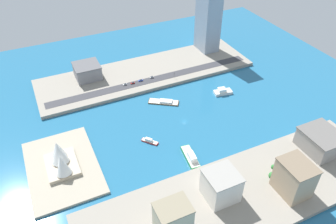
{
  "coord_description": "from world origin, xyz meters",
  "views": [
    {
      "loc": [
        -207.19,
        113.58,
        195.03
      ],
      "look_at": [
        13.76,
        10.39,
        4.77
      ],
      "focal_mm": 35.27,
      "sensor_mm": 36.0,
      "label": 1
    }
  ],
  "objects_px": {
    "tower_tall_glass": "(208,16)",
    "traffic_light_waterfront": "(174,74)",
    "pickup_red": "(133,83)",
    "hotel_broad_white": "(221,186)",
    "apartment_midrise_tan": "(294,178)",
    "van_white": "(125,84)",
    "hatchback_blue": "(141,80)",
    "warehouse_low_gray": "(87,71)",
    "barge_flat_brown": "(164,102)",
    "carpark_squat_concrete": "(321,141)",
    "sedan_silver": "(152,77)",
    "ferry_white_commuter": "(223,91)",
    "opera_landmark": "(60,158)",
    "ferry_green_doubledeck": "(191,157)",
    "tugboat_red": "(150,141)"
  },
  "relations": [
    {
      "from": "tower_tall_glass",
      "to": "traffic_light_waterfront",
      "type": "height_order",
      "value": "tower_tall_glass"
    },
    {
      "from": "pickup_red",
      "to": "hotel_broad_white",
      "type": "bearing_deg",
      "value": -178.11
    },
    {
      "from": "apartment_midrise_tan",
      "to": "van_white",
      "type": "bearing_deg",
      "value": 18.95
    },
    {
      "from": "hotel_broad_white",
      "to": "hatchback_blue",
      "type": "height_order",
      "value": "hotel_broad_white"
    },
    {
      "from": "warehouse_low_gray",
      "to": "pickup_red",
      "type": "xyz_separation_m",
      "value": [
        -32.6,
        -39.58,
        -6.91
      ]
    },
    {
      "from": "tower_tall_glass",
      "to": "barge_flat_brown",
      "type": "bearing_deg",
      "value": 129.96
    },
    {
      "from": "carpark_squat_concrete",
      "to": "hatchback_blue",
      "type": "xyz_separation_m",
      "value": [
        158.52,
        95.37,
        -7.45
      ]
    },
    {
      "from": "sedan_silver",
      "to": "traffic_light_waterfront",
      "type": "relative_size",
      "value": 0.68
    },
    {
      "from": "apartment_midrise_tan",
      "to": "hotel_broad_white",
      "type": "bearing_deg",
      "value": 70.15
    },
    {
      "from": "barge_flat_brown",
      "to": "van_white",
      "type": "bearing_deg",
      "value": 32.51
    },
    {
      "from": "ferry_white_commuter",
      "to": "sedan_silver",
      "type": "distance_m",
      "value": 78.32
    },
    {
      "from": "traffic_light_waterfront",
      "to": "van_white",
      "type": "bearing_deg",
      "value": 80.41
    },
    {
      "from": "ferry_white_commuter",
      "to": "carpark_squat_concrete",
      "type": "xyz_separation_m",
      "value": [
        -105.91,
        -24.91,
        9.67
      ]
    },
    {
      "from": "tower_tall_glass",
      "to": "opera_landmark",
      "type": "bearing_deg",
      "value": 121.32
    },
    {
      "from": "ferry_white_commuter",
      "to": "sedan_silver",
      "type": "relative_size",
      "value": 4.76
    },
    {
      "from": "tower_tall_glass",
      "to": "van_white",
      "type": "xyz_separation_m",
      "value": [
        -36.67,
        119.86,
        -41.34
      ]
    },
    {
      "from": "warehouse_low_gray",
      "to": "ferry_white_commuter",
      "type": "bearing_deg",
      "value": -125.14
    },
    {
      "from": "barge_flat_brown",
      "to": "hotel_broad_white",
      "type": "relative_size",
      "value": 1.31
    },
    {
      "from": "opera_landmark",
      "to": "traffic_light_waterfront",
      "type": "bearing_deg",
      "value": -60.3
    },
    {
      "from": "pickup_red",
      "to": "sedan_silver",
      "type": "bearing_deg",
      "value": -85.31
    },
    {
      "from": "ferry_green_doubledeck",
      "to": "hotel_broad_white",
      "type": "distance_m",
      "value": 45.04
    },
    {
      "from": "hotel_broad_white",
      "to": "traffic_light_waterfront",
      "type": "distance_m",
      "value": 160.51
    },
    {
      "from": "barge_flat_brown",
      "to": "warehouse_low_gray",
      "type": "distance_m",
      "value": 93.9
    },
    {
      "from": "tugboat_red",
      "to": "carpark_squat_concrete",
      "type": "relative_size",
      "value": 0.43
    },
    {
      "from": "ferry_green_doubledeck",
      "to": "hotel_broad_white",
      "type": "xyz_separation_m",
      "value": [
        -43.38,
        -0.08,
        12.13
      ]
    },
    {
      "from": "sedan_silver",
      "to": "pickup_red",
      "type": "xyz_separation_m",
      "value": [
        -1.86,
        22.63,
        -0.04
      ]
    },
    {
      "from": "warehouse_low_gray",
      "to": "hatchback_blue",
      "type": "bearing_deg",
      "value": -122.73
    },
    {
      "from": "carpark_squat_concrete",
      "to": "ferry_white_commuter",
      "type": "bearing_deg",
      "value": 13.23
    },
    {
      "from": "tugboat_red",
      "to": "opera_landmark",
      "type": "distance_m",
      "value": 74.11
    },
    {
      "from": "van_white",
      "to": "opera_landmark",
      "type": "bearing_deg",
      "value": 136.39
    },
    {
      "from": "ferry_green_doubledeck",
      "to": "opera_landmark",
      "type": "bearing_deg",
      "value": 70.06
    },
    {
      "from": "ferry_green_doubledeck",
      "to": "hotel_broad_white",
      "type": "bearing_deg",
      "value": -179.9
    },
    {
      "from": "hotel_broad_white",
      "to": "van_white",
      "type": "relative_size",
      "value": 5.26
    },
    {
      "from": "ferry_white_commuter",
      "to": "traffic_light_waterfront",
      "type": "relative_size",
      "value": 3.24
    },
    {
      "from": "barge_flat_brown",
      "to": "traffic_light_waterfront",
      "type": "height_order",
      "value": "traffic_light_waterfront"
    },
    {
      "from": "barge_flat_brown",
      "to": "van_white",
      "type": "xyz_separation_m",
      "value": [
        41.56,
        26.49,
        3.37
      ]
    },
    {
      "from": "hotel_broad_white",
      "to": "hatchback_blue",
      "type": "distance_m",
      "value": 165.16
    },
    {
      "from": "warehouse_low_gray",
      "to": "tower_tall_glass",
      "type": "xyz_separation_m",
      "value": [
        4.8,
        -150.99,
        34.44
      ]
    },
    {
      "from": "apartment_midrise_tan",
      "to": "opera_landmark",
      "type": "height_order",
      "value": "apartment_midrise_tan"
    },
    {
      "from": "tower_tall_glass",
      "to": "opera_landmark",
      "type": "relative_size",
      "value": 2.52
    },
    {
      "from": "ferry_white_commuter",
      "to": "sedan_silver",
      "type": "xyz_separation_m",
      "value": [
        53.37,
        57.28,
        2.22
      ]
    },
    {
      "from": "barge_flat_brown",
      "to": "traffic_light_waterfront",
      "type": "xyz_separation_m",
      "value": [
        32.56,
        -26.8,
        6.79
      ]
    },
    {
      "from": "ferry_white_commuter",
      "to": "warehouse_low_gray",
      "type": "xyz_separation_m",
      "value": [
        84.11,
        119.49,
        9.09
      ]
    },
    {
      "from": "barge_flat_brown",
      "to": "sedan_silver",
      "type": "bearing_deg",
      "value": -6.14
    },
    {
      "from": "ferry_green_doubledeck",
      "to": "hotel_broad_white",
      "type": "height_order",
      "value": "hotel_broad_white"
    },
    {
      "from": "tugboat_red",
      "to": "hatchback_blue",
      "type": "distance_m",
      "value": 92.75
    },
    {
      "from": "hotel_broad_white",
      "to": "pickup_red",
      "type": "xyz_separation_m",
      "value": [
        163.71,
        5.4,
        -10.18
      ]
    },
    {
      "from": "ferry_white_commuter",
      "to": "apartment_midrise_tan",
      "type": "xyz_separation_m",
      "value": [
        -129.76,
        25.86,
        14.76
      ]
    },
    {
      "from": "barge_flat_brown",
      "to": "tugboat_red",
      "type": "bearing_deg",
      "value": 143.17
    },
    {
      "from": "tugboat_red",
      "to": "apartment_midrise_tan",
      "type": "bearing_deg",
      "value": -142.75
    }
  ]
}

